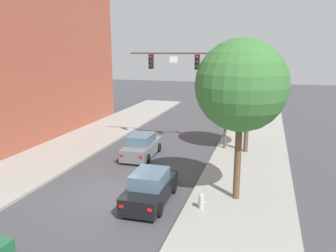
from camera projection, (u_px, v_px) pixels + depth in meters
ground_plane at (109, 195)px, 17.04m from camera, size 120.00×120.00×0.00m
sidewalk_left at (4, 180)px, 18.83m from camera, size 5.00×60.00×0.15m
sidewalk_right at (240, 211)px, 15.22m from camera, size 5.00×60.00×0.15m
traffic_signal_mast at (198, 76)px, 24.04m from camera, size 7.33×0.38×7.50m
car_lead_grey at (142, 146)px, 23.00m from camera, size 1.95×4.29×1.60m
car_following_black at (150, 188)px, 16.13m from camera, size 1.92×4.28×1.60m
fire_hydrant at (201, 201)px, 15.24m from camera, size 0.48×0.24×0.72m
street_tree_nearest at (241, 86)px, 15.18m from camera, size 4.24×4.24×7.61m
street_tree_second at (249, 73)px, 22.55m from camera, size 3.87×3.87×7.44m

